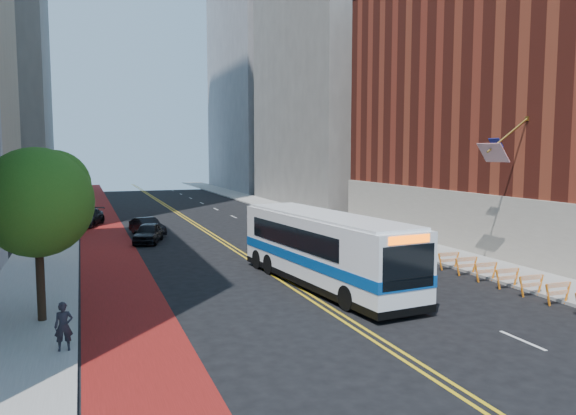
% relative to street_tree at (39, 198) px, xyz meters
% --- Properties ---
extents(ground, '(160.00, 160.00, 0.00)m').
position_rel_street_tree_xyz_m(ground, '(11.24, -6.04, -4.91)').
color(ground, black).
rests_on(ground, ground).
extents(sidewalk_left, '(4.00, 140.00, 0.15)m').
position_rel_street_tree_xyz_m(sidewalk_left, '(-0.76, 23.96, -4.84)').
color(sidewalk_left, gray).
rests_on(sidewalk_left, ground).
extents(sidewalk_right, '(4.00, 140.00, 0.15)m').
position_rel_street_tree_xyz_m(sidewalk_right, '(23.24, 23.96, -4.84)').
color(sidewalk_right, gray).
rests_on(sidewalk_right, ground).
extents(bus_lane_paint, '(3.60, 140.00, 0.01)m').
position_rel_street_tree_xyz_m(bus_lane_paint, '(3.14, 23.96, -4.91)').
color(bus_lane_paint, '#62110E').
rests_on(bus_lane_paint, ground).
extents(center_line_inner, '(0.14, 140.00, 0.01)m').
position_rel_street_tree_xyz_m(center_line_inner, '(11.06, 23.96, -4.91)').
color(center_line_inner, gold).
rests_on(center_line_inner, ground).
extents(center_line_outer, '(0.14, 140.00, 0.01)m').
position_rel_street_tree_xyz_m(center_line_outer, '(11.42, 23.96, -4.91)').
color(center_line_outer, gold).
rests_on(center_line_outer, ground).
extents(lane_dashes, '(0.14, 98.20, 0.01)m').
position_rel_street_tree_xyz_m(lane_dashes, '(16.04, 31.96, -4.90)').
color(lane_dashes, silver).
rests_on(lane_dashes, ground).
extents(midrise_right_near, '(18.00, 26.00, 40.00)m').
position_rel_street_tree_xyz_m(midrise_right_near, '(34.24, 41.96, 15.09)').
color(midrise_right_near, slate).
rests_on(midrise_right_near, ground).
extents(midrise_right_far, '(20.00, 28.00, 55.00)m').
position_rel_street_tree_xyz_m(midrise_right_far, '(35.24, 71.96, 22.59)').
color(midrise_right_far, gray).
rests_on(midrise_right_far, ground).
extents(construction_barriers, '(1.42, 10.91, 1.00)m').
position_rel_street_tree_xyz_m(construction_barriers, '(20.84, -2.62, -4.24)').
color(construction_barriers, orange).
rests_on(construction_barriers, ground).
extents(street_tree, '(4.20, 4.20, 6.70)m').
position_rel_street_tree_xyz_m(street_tree, '(0.00, 0.00, 0.00)').
color(street_tree, black).
rests_on(street_tree, sidewalk_left).
extents(transit_bus, '(4.27, 13.38, 3.61)m').
position_rel_street_tree_xyz_m(transit_bus, '(12.70, 1.91, -3.02)').
color(transit_bus, white).
rests_on(transit_bus, ground).
extents(car_a, '(2.87, 4.59, 1.46)m').
position_rel_street_tree_xyz_m(car_a, '(6.01, 18.31, -4.18)').
color(car_a, black).
rests_on(car_a, ground).
extents(car_b, '(2.63, 4.45, 1.38)m').
position_rel_street_tree_xyz_m(car_b, '(6.38, 22.17, -4.22)').
color(car_b, black).
rests_on(car_b, ground).
extents(car_c, '(3.52, 5.55, 1.50)m').
position_rel_street_tree_xyz_m(car_c, '(1.94, 29.70, -4.16)').
color(car_c, black).
rests_on(car_c, ground).
extents(pedestrian, '(0.59, 0.39, 1.61)m').
position_rel_street_tree_xyz_m(pedestrian, '(0.84, -3.90, -3.96)').
color(pedestrian, black).
rests_on(pedestrian, sidewalk_left).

